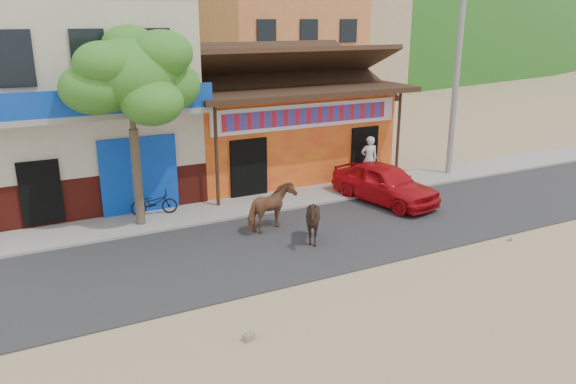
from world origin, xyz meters
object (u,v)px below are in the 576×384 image
object	(u,v)px
scooter	(154,203)
cow_dark	(313,221)
utility_pole	(457,75)
red_car	(385,183)
tree	(133,129)
cow_tan	(271,208)
pedestrian	(369,159)

from	to	relation	value
scooter	cow_dark	bearing A→B (deg)	-129.22
utility_pole	red_car	size ratio (longest dim) A/B	1.95
utility_pole	red_car	bearing A→B (deg)	-159.37
utility_pole	scooter	distance (m)	12.73
tree	cow_dark	bearing A→B (deg)	-42.02
scooter	cow_tan	bearing A→B (deg)	-122.47
utility_pole	cow_tan	distance (m)	10.17
tree	utility_pole	world-z (taller)	utility_pole
utility_pole	tree	bearing A→B (deg)	-179.10
cow_tan	red_car	world-z (taller)	cow_tan
cow_dark	cow_tan	bearing A→B (deg)	-175.69
cow_dark	scooter	size ratio (longest dim) A/B	0.92
tree	pedestrian	size ratio (longest dim) A/B	3.32
utility_pole	red_car	xyz separation A→B (m)	(-4.56, -1.72, -3.38)
red_car	scooter	world-z (taller)	red_car
cow_dark	red_car	size ratio (longest dim) A/B	0.34
tree	cow_tan	xyz separation A→B (m)	(3.50, -2.18, -2.37)
cow_dark	pedestrian	distance (m)	6.65
cow_dark	scooter	xyz separation A→B (m)	(-3.51, 4.37, -0.21)
tree	cow_tan	size ratio (longest dim) A/B	3.56
utility_pole	red_car	distance (m)	5.93
tree	red_car	distance (m)	8.71
pedestrian	cow_dark	bearing A→B (deg)	58.46
pedestrian	cow_tan	bearing A→B (deg)	44.27
red_car	scooter	distance (m)	7.95
cow_dark	red_car	bearing A→B (deg)	100.37
cow_tan	red_car	bearing A→B (deg)	-105.71
red_car	pedestrian	xyz separation A→B (m)	(0.86, 2.19, 0.29)
red_car	scooter	size ratio (longest dim) A/B	2.73
tree	utility_pole	distance (m)	12.84
utility_pole	pedestrian	size ratio (longest dim) A/B	4.42
tree	utility_pole	xyz separation A→B (m)	(12.80, 0.20, 1.00)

